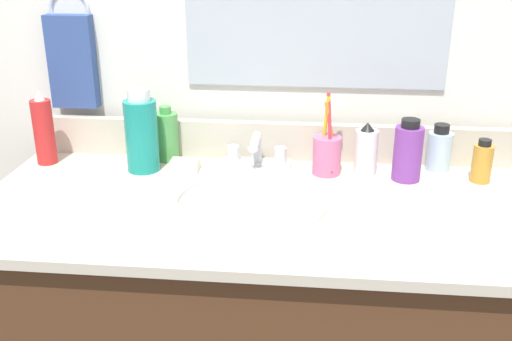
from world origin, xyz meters
The scene contains 16 objects.
countertop centered at (0.00, 0.00, 0.72)m, with size 1.16×0.54×0.02m, color beige.
backsplash centered at (0.00, 0.26, 0.78)m, with size 1.16×0.02×0.09m, color beige.
back_wall centered at (0.00, 0.32, 0.65)m, with size 2.26×0.04×1.30m, color white.
towel_ring centered at (-0.48, 0.30, 1.07)m, with size 0.10×0.10×0.01m, color silver.
hand_towel centered at (-0.48, 0.28, 0.95)m, with size 0.11×0.04×0.22m, color #334C8C.
sink_basin centered at (-0.03, 0.00, 0.70)m, with size 0.33×0.33×0.11m.
faucet centered at (-0.03, 0.20, 0.76)m, with size 0.16×0.10×0.08m.
bottle_lotion_white centered at (0.22, 0.18, 0.79)m, with size 0.05×0.05×0.12m.
bottle_oil_amber centered at (0.47, 0.16, 0.78)m, with size 0.04×0.04×0.10m.
bottle_cream_purple centered at (0.31, 0.16, 0.80)m, with size 0.06×0.06×0.14m.
bottle_mouthwash_teal centered at (-0.28, 0.15, 0.82)m, with size 0.07×0.07×0.19m.
bottle_toner_green centered at (-0.24, 0.23, 0.79)m, with size 0.06×0.06×0.13m.
bottle_gel_clear centered at (0.39, 0.22, 0.78)m, with size 0.06×0.06×0.11m.
bottle_spray_red centered at (-0.52, 0.18, 0.81)m, with size 0.05×0.05×0.17m.
cup_pink centered at (0.13, 0.17, 0.78)m, with size 0.06×0.07×0.19m.
soap_bar centered at (-0.19, 0.16, 0.74)m, with size 0.06×0.04×0.02m, color white.
Camera 1 is at (0.10, -1.10, 1.25)m, focal length 42.32 mm.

